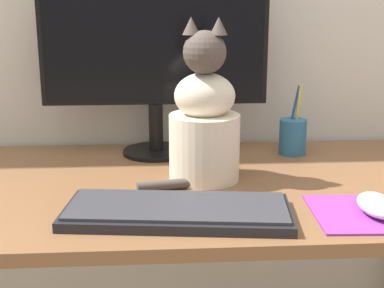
% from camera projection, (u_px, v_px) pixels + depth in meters
% --- Properties ---
extents(desk, '(1.48, 0.65, 0.76)m').
position_uv_depth(desk, '(174.00, 226.00, 1.18)').
color(desk, brown).
rests_on(desk, ground_plane).
extents(monitor, '(0.56, 0.17, 0.46)m').
position_uv_depth(monitor, '(155.00, 49.00, 1.30)').
color(monitor, black).
rests_on(monitor, desk).
extents(keyboard, '(0.42, 0.21, 0.02)m').
position_uv_depth(keyboard, '(177.00, 211.00, 0.96)').
color(keyboard, black).
rests_on(keyboard, desk).
extents(mousepad_right, '(0.22, 0.19, 0.00)m').
position_uv_depth(mousepad_right, '(370.00, 213.00, 0.98)').
color(mousepad_right, purple).
rests_on(mousepad_right, desk).
extents(computer_mouse_right, '(0.07, 0.11, 0.03)m').
position_uv_depth(computer_mouse_right, '(377.00, 205.00, 0.96)').
color(computer_mouse_right, white).
rests_on(computer_mouse_right, mousepad_right).
extents(cat, '(0.23, 0.18, 0.35)m').
position_uv_depth(cat, '(204.00, 122.00, 1.14)').
color(cat, beige).
rests_on(cat, desk).
extents(pen_cup, '(0.07, 0.07, 0.18)m').
position_uv_depth(pen_cup, '(293.00, 136.00, 1.36)').
color(pen_cup, '#286089').
rests_on(pen_cup, desk).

